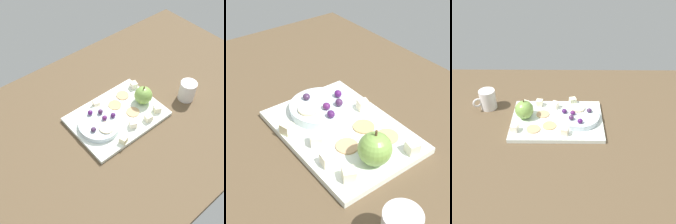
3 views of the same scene
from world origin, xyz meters
The scene contains 20 objects.
table centered at (0.00, 0.00, 1.72)cm, with size 140.55×89.20×3.43cm, color brown.
platter centered at (4.78, 0.34, 4.21)cm, with size 34.92×24.96×1.54cm, color white.
serving_dish centered at (13.26, 0.32, 6.06)cm, with size 15.54×15.54×2.16cm, color silver.
apple_whole centered at (-7.73, 1.03, 8.55)cm, with size 7.14×7.14×7.14cm, color #79A548.
apple_stem centered at (-7.73, 1.03, 12.72)cm, with size 0.50×0.50×1.20cm, color brown.
cheese_cube_0 centered at (-2.71, 9.24, 6.26)cm, with size 2.57×2.57×2.57cm, color #F9F0CD.
cheese_cube_1 centered at (3.73, 7.75, 6.26)cm, with size 2.57×2.57×2.57cm, color #F9EBCE.
cheese_cube_2 centered at (-8.48, 8.26, 6.26)cm, with size 2.57×2.57×2.57cm, color beige.
cheese_cube_3 centered at (7.80, -8.94, 6.26)cm, with size 2.57×2.57×2.57cm, color #F9E4BE.
cheese_cube_4 centered at (-10.49, -7.36, 6.26)cm, with size 2.57×2.57×2.57cm, color #F2E8CC.
cheese_cube_5 centered at (11.03, 10.84, 6.26)cm, with size 2.57×2.57×2.57cm, color #F9F3C1.
cracker_0 centered at (2.10, -4.47, 5.18)cm, with size 5.10×5.10×0.40cm, color tan.
cracker_1 centered at (-0.87, 2.78, 5.18)cm, with size 5.10×5.10×0.40cm, color tan.
cracker_2 centered at (-3.73, -6.55, 5.18)cm, with size 5.10×5.10×0.40cm, color tan.
grape_0 centered at (17.18, 1.66, 7.94)cm, with size 1.98×1.78×1.59cm, color #43294C.
grape_1 centered at (10.21, -3.27, 8.08)cm, with size 1.98×1.78×1.87cm, color #48264E.
grape_2 centered at (10.82, -0.23, 7.99)cm, with size 1.98×1.78×1.69cm, color #571E5B.
grape_3 centered at (13.40, -5.33, 8.08)cm, with size 1.98×1.78×1.87cm, color #4F1961.
grape_4 centered at (7.61, 1.00, 8.02)cm, with size 1.98×1.78×1.75cm, color #451B57.
apple_slice_0 centered at (12.92, 3.69, 7.44)cm, with size 5.31×5.31×0.60cm, color beige.
Camera 2 is at (-43.79, 37.04, 55.44)cm, focal length 54.42 mm.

